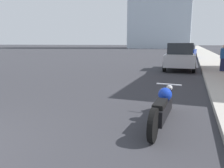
{
  "coord_description": "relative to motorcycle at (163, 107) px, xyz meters",
  "views": [
    {
      "loc": [
        4.05,
        -1.68,
        1.79
      ],
      "look_at": [
        1.72,
        4.72,
        0.51
      ],
      "focal_mm": 35.0,
      "sensor_mm": 36.0,
      "label": 1
    }
  ],
  "objects": [
    {
      "name": "parked_car_silver",
      "position": [
        -0.23,
        10.55,
        0.49
      ],
      "size": [
        2.07,
        4.01,
        1.8
      ],
      "rotation": [
        0.0,
        0.0,
        0.04
      ],
      "color": "#BCBCC1",
      "rests_on": "ground_plane"
    },
    {
      "name": "pedestrian",
      "position": [
        2.3,
        9.63,
        0.55
      ],
      "size": [
        0.36,
        0.22,
        1.56
      ],
      "color": "#1E2347",
      "rests_on": "sidewalk"
    },
    {
      "name": "motorcycle",
      "position": [
        0.0,
        0.0,
        0.0
      ],
      "size": [
        0.62,
        2.57,
        0.78
      ],
      "rotation": [
        0.0,
        0.0,
        -0.04
      ],
      "color": "black",
      "rests_on": "ground_plane"
    },
    {
      "name": "parked_car_yellow",
      "position": [
        0.07,
        46.6,
        0.51
      ],
      "size": [
        2.07,
        4.56,
        1.82
      ],
      "rotation": [
        0.0,
        0.0,
        -0.09
      ],
      "color": "gold",
      "rests_on": "ground_plane"
    },
    {
      "name": "sidewalk",
      "position": [
        2.63,
        36.88,
        -0.31
      ],
      "size": [
        2.89,
        240.0,
        0.15
      ],
      "color": "#B2ADA3",
      "rests_on": "ground_plane"
    },
    {
      "name": "parked_car_black",
      "position": [
        -0.17,
        34.58,
        0.46
      ],
      "size": [
        2.0,
        4.22,
        1.68
      ],
      "rotation": [
        0.0,
        0.0,
        0.02
      ],
      "color": "black",
      "rests_on": "ground_plane"
    },
    {
      "name": "parked_car_blue",
      "position": [
        0.05,
        22.5,
        0.43
      ],
      "size": [
        2.04,
        4.05,
        1.64
      ],
      "rotation": [
        0.0,
        0.0,
        -0.08
      ],
      "color": "#1E3899",
      "rests_on": "ground_plane"
    }
  ]
}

